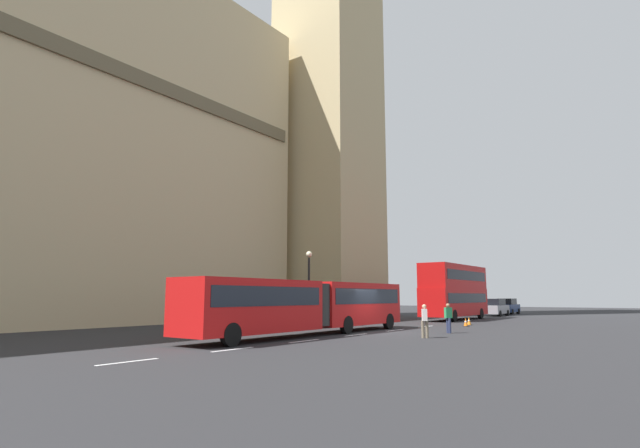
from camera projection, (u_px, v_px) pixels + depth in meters
The scene contains 11 objects.
ground_plane at pixel (378, 332), 28.58m from camera, with size 160.00×160.00×0.00m, color #262628.
lane_centre_marking at pixel (332, 338), 24.82m from camera, with size 25.20×0.16×0.01m.
articulated_bus at pixel (309, 303), 26.76m from camera, with size 16.91×2.54×2.90m.
double_decker_bus at pixel (455, 290), 44.38m from camera, with size 10.71×2.54×4.90m.
sedan_lead at pixel (495, 307), 52.77m from camera, with size 4.40×1.86×1.85m.
sedan_trailing at pixel (508, 306), 58.44m from camera, with size 4.40×1.86×1.85m.
traffic_cone_west at pixel (466, 322), 34.42m from camera, with size 0.36×0.36×0.58m.
traffic_cone_middle at pixel (469, 321), 35.90m from camera, with size 0.36×0.36×0.58m.
street_lamp at pixel (309, 283), 34.28m from camera, with size 0.44×0.44×5.27m.
pedestrian_near_cones at pixel (425, 320), 24.76m from camera, with size 0.47×0.41×1.69m.
pedestrian_by_kerb at pixel (448, 317), 28.06m from camera, with size 0.46×0.43×1.69m.
Camera 1 is at (-25.58, -14.48, 2.08)m, focal length 27.36 mm.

